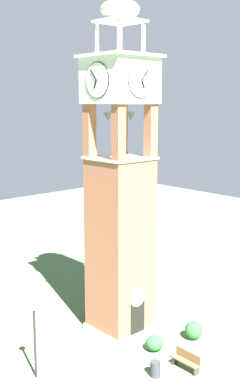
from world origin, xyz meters
name	(u,v)px	position (x,y,z in m)	size (l,w,h in m)	color
ground	(120,329)	(0.00, 0.00, 0.00)	(80.00, 80.00, 0.00)	#517547
clock_tower	(120,202)	(0.00, 0.00, 8.00)	(3.61, 3.61, 19.36)	#93543D
park_bench	(186,360)	(-0.39, -5.55, 0.48)	(0.45, 1.60, 0.95)	brown
lamp_post	(34,327)	(-6.57, -0.86, 2.73)	(0.36, 0.36, 3.95)	black
trash_bin	(155,369)	(-2.08, -4.91, 0.40)	(0.52, 0.52, 0.80)	#2D2D33
shrub_near_entry	(154,343)	(-0.26, -3.13, 0.42)	(1.00, 1.00, 0.84)	#28562D
shrub_left_of_tower	(193,330)	(2.38, -3.78, 0.54)	(1.00, 1.00, 1.07)	#28562D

